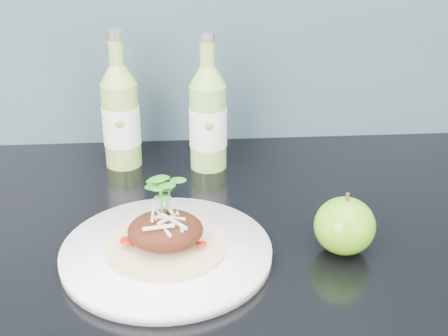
# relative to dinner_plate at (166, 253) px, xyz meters

# --- Properties ---
(dinner_plate) EXTENTS (0.30, 0.30, 0.02)m
(dinner_plate) POSITION_rel_dinner_plate_xyz_m (0.00, 0.00, 0.00)
(dinner_plate) COLOR white
(dinner_plate) RESTS_ON kitchen_counter
(pork_taco) EXTENTS (0.16, 0.16, 0.10)m
(pork_taco) POSITION_rel_dinner_plate_xyz_m (0.00, 0.00, 0.04)
(pork_taco) COLOR tan
(pork_taco) RESTS_ON dinner_plate
(green_apple) EXTENTS (0.09, 0.09, 0.09)m
(green_apple) POSITION_rel_dinner_plate_xyz_m (0.24, 0.00, 0.03)
(green_apple) COLOR #529510
(green_apple) RESTS_ON kitchen_counter
(cider_bottle_left) EXTENTS (0.08, 0.08, 0.23)m
(cider_bottle_left) POSITION_rel_dinner_plate_xyz_m (-0.08, 0.30, 0.08)
(cider_bottle_left) COLOR #8BB44B
(cider_bottle_left) RESTS_ON kitchen_counter
(cider_bottle_right) EXTENTS (0.08, 0.08, 0.23)m
(cider_bottle_right) POSITION_rel_dinner_plate_xyz_m (0.07, 0.28, 0.08)
(cider_bottle_right) COLOR #85BB4E
(cider_bottle_right) RESTS_ON kitchen_counter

